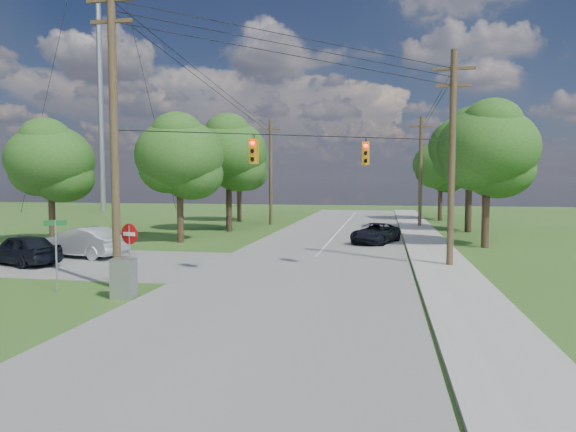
% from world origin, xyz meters
% --- Properties ---
extents(ground, '(140.00, 140.00, 0.00)m').
position_xyz_m(ground, '(0.00, 0.00, 0.00)').
color(ground, '#355B1E').
rests_on(ground, ground).
extents(main_road, '(10.00, 100.00, 0.03)m').
position_xyz_m(main_road, '(2.00, 5.00, 0.01)').
color(main_road, gray).
rests_on(main_road, ground).
extents(sidewalk_east, '(2.60, 100.00, 0.12)m').
position_xyz_m(sidewalk_east, '(8.70, 5.00, 0.06)').
color(sidewalk_east, '#ABA9A0').
rests_on(sidewalk_east, ground).
extents(pole_sw, '(2.00, 0.32, 12.00)m').
position_xyz_m(pole_sw, '(-4.60, 0.40, 6.23)').
color(pole_sw, brown).
rests_on(pole_sw, ground).
extents(pole_ne, '(2.00, 0.32, 10.50)m').
position_xyz_m(pole_ne, '(8.90, 8.00, 5.47)').
color(pole_ne, brown).
rests_on(pole_ne, ground).
extents(pole_north_e, '(2.00, 0.32, 10.00)m').
position_xyz_m(pole_north_e, '(8.90, 30.00, 5.13)').
color(pole_north_e, brown).
rests_on(pole_north_e, ground).
extents(pole_north_w, '(2.00, 0.32, 10.00)m').
position_xyz_m(pole_north_w, '(-5.00, 30.00, 5.13)').
color(pole_north_w, brown).
rests_on(pole_north_w, ground).
extents(power_lines, '(13.93, 29.62, 4.93)m').
position_xyz_m(power_lines, '(1.50, 11.54, 9.15)').
color(power_lines, black).
rests_on(power_lines, ground).
extents(traffic_signals, '(4.91, 3.27, 1.05)m').
position_xyz_m(traffic_signals, '(2.55, 4.43, 5.50)').
color(traffic_signals, orange).
rests_on(traffic_signals, ground).
extents(radio_mast, '(0.70, 0.70, 45.00)m').
position_xyz_m(radio_mast, '(-32.00, 46.00, 22.50)').
color(radio_mast, gray).
rests_on(radio_mast, ground).
extents(tree_w_near, '(6.00, 6.00, 8.40)m').
position_xyz_m(tree_w_near, '(-8.00, 15.00, 5.92)').
color(tree_w_near, '#422E21').
rests_on(tree_w_near, ground).
extents(tree_w_mid, '(6.40, 6.40, 9.22)m').
position_xyz_m(tree_w_mid, '(-7.00, 23.00, 6.58)').
color(tree_w_mid, '#422E21').
rests_on(tree_w_mid, ground).
extents(tree_w_far, '(6.00, 6.00, 8.73)m').
position_xyz_m(tree_w_far, '(-9.00, 33.00, 6.25)').
color(tree_w_far, '#422E21').
rests_on(tree_w_far, ground).
extents(tree_e_near, '(6.20, 6.20, 8.81)m').
position_xyz_m(tree_e_near, '(12.00, 16.00, 6.25)').
color(tree_e_near, '#422E21').
rests_on(tree_e_near, ground).
extents(tree_e_mid, '(6.60, 6.60, 9.64)m').
position_xyz_m(tree_e_mid, '(12.50, 26.00, 6.91)').
color(tree_e_mid, '#422E21').
rests_on(tree_e_mid, ground).
extents(tree_e_far, '(5.80, 5.80, 8.32)m').
position_xyz_m(tree_e_far, '(11.50, 38.00, 5.92)').
color(tree_e_far, '#422E21').
rests_on(tree_e_far, ground).
extents(tree_cross_n, '(5.60, 5.60, 7.91)m').
position_xyz_m(tree_cross_n, '(-16.00, 12.50, 5.59)').
color(tree_cross_n, '#422E21').
rests_on(tree_cross_n, ground).
extents(car_cross_dark, '(4.89, 3.26, 1.55)m').
position_xyz_m(car_cross_dark, '(-12.14, 4.64, 0.81)').
color(car_cross_dark, black).
rests_on(car_cross_dark, cross_road).
extents(car_cross_silver, '(5.30, 2.88, 1.66)m').
position_xyz_m(car_cross_silver, '(-10.61, 7.47, 0.86)').
color(car_cross_silver, silver).
rests_on(car_cross_silver, cross_road).
extents(car_main_north, '(3.68, 5.26, 1.33)m').
position_xyz_m(car_main_north, '(5.15, 16.94, 0.70)').
color(car_main_north, black).
rests_on(car_main_north, main_road).
extents(control_cabinet, '(0.84, 0.63, 1.46)m').
position_xyz_m(control_cabinet, '(-3.50, -1.13, 0.73)').
color(control_cabinet, gray).
rests_on(control_cabinet, ground).
extents(do_not_enter_sign, '(0.82, 0.27, 2.54)m').
position_xyz_m(do_not_enter_sign, '(-4.32, 0.90, 1.84)').
color(do_not_enter_sign, gray).
rests_on(do_not_enter_sign, ground).
extents(street_name_sign, '(0.79, 0.31, 2.76)m').
position_xyz_m(street_name_sign, '(-6.53, -0.63, 1.75)').
color(street_name_sign, gray).
rests_on(street_name_sign, ground).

